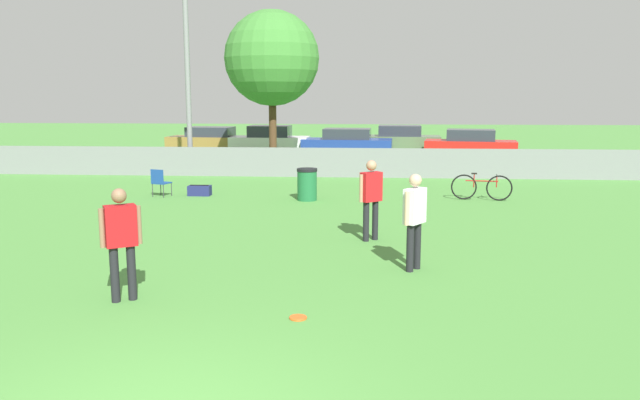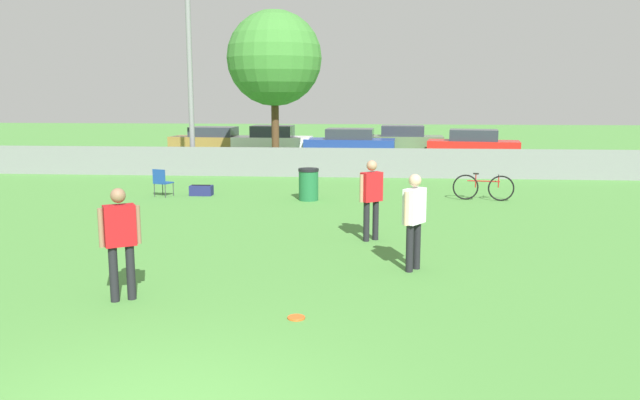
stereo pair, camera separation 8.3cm
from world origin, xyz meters
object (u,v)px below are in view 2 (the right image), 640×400
Objects in this scene: parked_car_red at (473,145)px; frisbee_disc at (296,317)px; player_thrower_red at (371,194)px; parked_car_blue at (350,143)px; parked_car_olive at (402,140)px; player_receiver_white at (414,214)px; trash_bin at (309,184)px; bicycle_sideline at (483,187)px; gear_bag_sideline at (201,190)px; folding_chair_sideline at (162,181)px; player_defender_red at (120,235)px; tree_near_pole at (274,58)px; parked_car_white at (273,141)px; parked_car_tan at (214,140)px; light_pole at (189,32)px.

frisbee_disc is at bearing -96.05° from parked_car_red.
player_thrower_red is 17.86m from parked_car_blue.
player_thrower_red reaches higher than parked_car_olive.
player_receiver_white is 7.64m from trash_bin.
parked_car_blue is at bearing 117.38° from bicycle_sideline.
parked_car_olive is (2.67, 2.03, 0.02)m from parked_car_blue.
parked_car_red is (10.03, 11.73, 0.52)m from gear_bag_sideline.
parked_car_red is at bearing 49.48° from gear_bag_sideline.
gear_bag_sideline is at bearing -144.96° from folding_chair_sideline.
player_defender_red is at bearing -93.29° from parked_car_blue.
frisbee_disc is 11.00m from bicycle_sideline.
trash_bin is (1.88, 9.17, -0.53)m from player_defender_red.
trash_bin reaches higher than bicycle_sideline.
tree_near_pole reaches higher than parked_car_white.
gear_bag_sideline is at bearing 111.95° from frisbee_disc.
player_receiver_white is 23.22m from parked_car_tan.
light_pole reaches higher than trash_bin.
frisbee_disc is 22.61m from parked_car_blue.
gear_bag_sideline is at bearing 71.69° from player_receiver_white.
bicycle_sideline is 0.44× the size of parked_car_white.
parked_car_tan is at bearing -173.52° from parked_car_olive.
tree_near_pole is 1.64× the size of parked_car_white.
bicycle_sideline is 0.38× the size of parked_car_tan.
parked_car_blue is at bearing 55.32° from tree_near_pole.
folding_chair_sideline is 0.21× the size of parked_car_white.
tree_near_pole is at bearing 104.99° from trash_bin.
folding_chair_sideline is 16.43m from parked_car_red.
frisbee_disc is 23.49m from parked_car_white.
player_receiver_white is at bearing 151.91° from folding_chair_sideline.
tree_near_pole is 16.77m from player_receiver_white.
parked_car_blue is at bearing 39.55° from player_receiver_white.
parked_car_red is at bearing -35.57° from parked_car_olive.
player_receiver_white is 22.09m from parked_car_olive.
gear_bag_sideline is at bearing -112.79° from parked_car_olive.
trash_bin is at bearing 94.71° from frisbee_disc.
player_receiver_white is 2.03× the size of folding_chair_sideline.
folding_chair_sideline is at bearing -109.06° from parked_car_blue.
parked_car_white reaches higher than trash_bin.
player_receiver_white is at bearing -110.16° from player_thrower_red.
parked_car_blue is (4.12, 12.25, 0.53)m from gear_bag_sideline.
parked_car_tan is 1.02× the size of parked_car_blue.
gear_bag_sideline is 0.15× the size of parked_car_red.
player_defender_red reaches higher than folding_chair_sideline.
player_receiver_white is at bearing -7.06° from player_defender_red.
parked_car_olive is at bearing 64.55° from gear_bag_sideline.
frisbee_disc is 0.06× the size of parked_car_blue.
parked_car_white is 0.89× the size of parked_car_blue.
player_thrower_red is at bearing -61.57° from parked_car_tan.
light_pole is at bearing -131.06° from parked_car_olive.
parked_car_white is 0.89× the size of parked_car_red.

